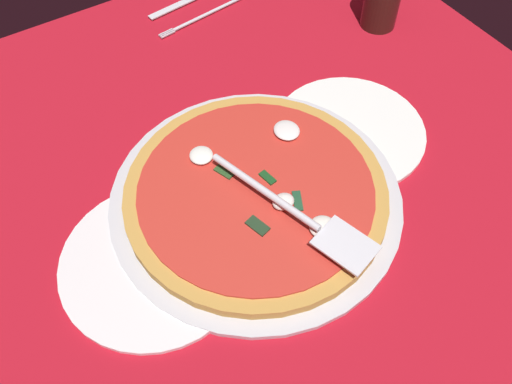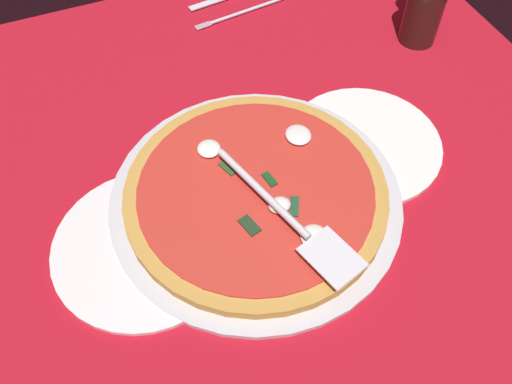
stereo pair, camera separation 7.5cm
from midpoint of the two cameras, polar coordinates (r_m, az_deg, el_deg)
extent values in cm
cube|color=#AB1120|center=(77.05, -2.56, -1.71)|extent=(111.90, 111.90, 0.80)
cube|color=silver|center=(70.96, -21.23, -16.39)|extent=(7.46, 7.46, 0.10)
cube|color=silver|center=(78.65, -24.72, -7.18)|extent=(7.46, 7.46, 0.10)
cube|color=silver|center=(88.22, -27.42, 0.23)|extent=(7.46, 7.46, 0.10)
cube|color=silver|center=(67.38, -13.02, -18.95)|extent=(7.46, 7.46, 0.10)
cube|color=silver|center=(73.96, -17.82, -9.10)|extent=(7.46, 7.46, 0.10)
cube|color=silver|center=(82.72, -21.51, -1.05)|extent=(7.46, 7.46, 0.10)
cube|color=silver|center=(93.07, -24.42, 5.34)|extent=(7.46, 7.46, 0.10)
cube|color=silver|center=(104.53, -26.76, 10.39)|extent=(7.46, 7.46, 0.10)
cube|color=silver|center=(70.53, -10.02, -11.09)|extent=(7.46, 7.46, 0.10)
cube|color=silver|center=(78.27, -14.84, -2.48)|extent=(7.46, 7.46, 0.10)
cube|color=silver|center=(87.88, -18.65, 4.44)|extent=(7.46, 7.46, 0.10)
cube|color=silver|center=(98.82, -21.70, 9.90)|extent=(7.46, 7.46, 0.10)
cube|color=silver|center=(110.69, -24.20, 14.21)|extent=(7.46, 7.46, 0.10)
cube|color=silver|center=(68.58, -1.50, -13.01)|extent=(7.46, 7.46, 0.10)
cube|color=silver|center=(75.05, -7.47, -4.01)|extent=(7.46, 7.46, 0.10)
cube|color=silver|center=(83.70, -12.24, 3.38)|extent=(7.46, 7.46, 0.10)
cube|color=silver|center=(93.94, -16.09, 9.26)|extent=(7.46, 7.46, 0.10)
cube|color=silver|center=(105.31, -19.24, 13.90)|extent=(7.46, 7.46, 0.10)
cube|color=silver|center=(68.22, 7.44, -14.69)|extent=(7.46, 7.46, 0.10)
cube|color=silver|center=(73.21, 0.44, -5.58)|extent=(7.46, 7.46, 0.10)
cube|color=silver|center=(80.69, -5.28, 2.18)|extent=(7.46, 7.46, 0.10)
cube|color=silver|center=(90.04, -9.96, 8.46)|extent=(7.46, 7.46, 0.10)
cube|color=silver|center=(100.75, -13.81, 13.45)|extent=(7.46, 7.46, 0.10)
cube|color=silver|center=(112.41, -17.01, 17.40)|extent=(7.46, 7.46, 0.10)
cube|color=silver|center=(69.48, 16.38, -16.02)|extent=(7.46, 7.46, 0.10)
cube|color=silver|center=(72.88, 8.63, -7.08)|extent=(7.46, 7.46, 0.10)
cube|color=silver|center=(78.99, 2.08, 0.87)|extent=(7.46, 7.46, 0.10)
cube|color=silver|center=(87.26, -3.39, 7.49)|extent=(7.46, 7.46, 0.10)
cube|color=silver|center=(97.12, -7.95, 12.83)|extent=(7.46, 7.46, 0.10)
cube|color=silver|center=(108.15, -11.76, 17.07)|extent=(7.46, 7.46, 0.10)
cube|color=silver|center=(74.06, 16.78, -8.43)|extent=(7.46, 7.46, 0.10)
cube|color=silver|center=(78.68, 9.63, -0.49)|extent=(7.46, 7.46, 0.10)
cube|color=silver|center=(85.69, 3.49, 6.37)|extent=(7.46, 7.46, 0.10)
cube|color=silver|center=(94.54, -1.74, 12.02)|extent=(7.46, 7.46, 0.10)
cube|color=silver|center=(104.79, -6.17, 16.57)|extent=(7.46, 7.46, 0.10)
cube|color=silver|center=(79.78, 17.11, -1.82)|extent=(7.46, 7.46, 0.10)
cube|color=silver|center=(85.40, 10.48, 5.14)|extent=(7.46, 7.46, 0.10)
cube|color=silver|center=(93.10, 4.70, 11.04)|extent=(7.46, 7.46, 0.10)
cube|color=silver|center=(102.40, -0.29, 15.88)|extent=(7.46, 7.46, 0.10)
cube|color=silver|center=(86.41, 17.39, 3.83)|extent=(7.46, 7.46, 0.10)
cube|color=silver|center=(92.83, 11.21, 9.90)|extent=(7.46, 7.46, 0.10)
cube|color=silver|center=(101.07, 5.76, 14.99)|extent=(7.46, 7.46, 0.10)
cube|color=silver|center=(110.71, 1.00, 19.16)|extent=(7.46, 7.46, 0.10)
cube|color=silver|center=(93.76, 17.63, 8.65)|extent=(7.46, 7.46, 0.10)
cube|color=silver|center=(100.82, 11.85, 13.93)|extent=(7.46, 7.46, 0.10)
cube|color=silver|center=(109.47, 6.69, 18.35)|extent=(7.46, 7.46, 0.10)
cube|color=silver|center=(101.68, 17.84, 12.73)|extent=(7.46, 7.46, 0.10)
cube|color=silver|center=(109.25, 12.41, 17.36)|extent=(7.46, 7.46, 0.10)
cube|color=silver|center=(103.61, 23.62, 11.44)|extent=(7.46, 7.46, 0.10)
cube|color=silver|center=(110.04, 18.03, 16.22)|extent=(7.46, 7.46, 0.10)
cylinder|color=silver|center=(76.49, -2.81, -0.90)|extent=(41.32, 41.32, 1.18)
cylinder|color=white|center=(73.15, -13.57, -7.39)|extent=(24.92, 24.92, 1.00)
cylinder|color=white|center=(85.35, 7.33, 6.25)|extent=(23.69, 23.69, 1.00)
cylinder|color=#C08C3D|center=(75.35, -2.85, -0.28)|extent=(36.92, 36.92, 1.62)
cylinder|color=red|center=(74.58, -2.88, 0.15)|extent=(33.05, 33.05, 0.30)
ellipsoid|color=white|center=(72.20, -0.06, -1.22)|extent=(3.09, 2.65, 1.38)
ellipsoid|color=white|center=(78.20, -8.56, 3.69)|extent=(3.40, 3.47, 1.06)
ellipsoid|color=white|center=(70.26, 4.08, -3.94)|extent=(3.62, 3.62, 1.16)
ellipsoid|color=silver|center=(80.57, 0.59, 6.38)|extent=(3.80, 4.14, 1.01)
cube|color=#16441C|center=(75.31, -1.62, 1.34)|extent=(1.54, 2.76, 0.30)
cube|color=#1D482D|center=(72.94, 1.49, -1.15)|extent=(2.50, 3.41, 0.30)
cube|color=#1F361F|center=(70.80, -2.87, -3.80)|extent=(2.43, 3.47, 0.30)
cube|color=#285125|center=(76.42, -6.15, 2.01)|extent=(2.45, 3.23, 0.30)
cube|color=silver|center=(68.01, 6.35, -5.82)|extent=(7.35, 8.61, 0.30)
cylinder|color=silver|center=(71.92, -1.77, 0.06)|extent=(6.28, 17.79, 1.00)
cube|color=white|center=(110.01, -8.01, 18.61)|extent=(17.87, 14.81, 0.60)
cube|color=silver|center=(107.72, -7.12, 18.15)|extent=(15.90, 2.53, 0.25)
cube|color=silver|center=(104.41, -11.67, 16.11)|extent=(3.00, 0.58, 0.25)
cube|color=silver|center=(104.09, -11.54, 16.01)|extent=(3.00, 0.58, 0.25)
cube|color=silver|center=(103.78, -11.40, 15.90)|extent=(3.00, 0.58, 0.25)
cube|color=silver|center=(110.75, -10.19, 18.83)|extent=(13.27, 2.99, 0.25)
camera|label=1|loc=(0.04, -92.87, -3.93)|focal=37.84mm
camera|label=2|loc=(0.04, 87.13, 3.93)|focal=37.84mm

